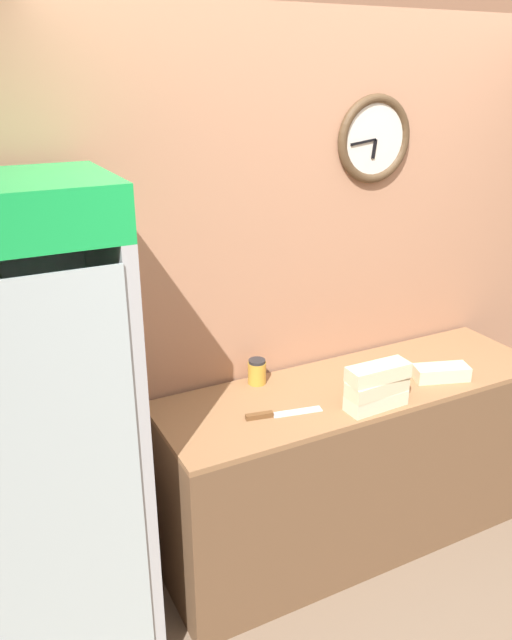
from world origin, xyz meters
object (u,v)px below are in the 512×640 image
(beverage_cooler, at_px, (21,425))
(sandwich_stack_bottom, at_px, (376,400))
(condiment_jar, at_px, (257,372))
(sandwich_stack_top, at_px, (378,372))
(chefs_knife, at_px, (273,414))
(sandwich_stack_middle, at_px, (377,386))
(sandwich_flat_left, at_px, (441,373))

(beverage_cooler, distance_m, sandwich_stack_bottom, 1.43)
(condiment_jar, bearing_deg, beverage_cooler, -169.78)
(sandwich_stack_top, relative_size, chefs_knife, 0.84)
(sandwich_stack_bottom, relative_size, condiment_jar, 2.39)
(sandwich_stack_middle, xyz_separation_m, condiment_jar, (-0.35, 0.43, -0.04))
(sandwich_flat_left, bearing_deg, sandwich_stack_middle, -170.37)
(sandwich_stack_middle, relative_size, chefs_knife, 0.85)
(sandwich_stack_middle, bearing_deg, beverage_cooler, 170.15)
(sandwich_stack_middle, xyz_separation_m, chefs_knife, (-0.43, 0.14, -0.09))
(beverage_cooler, xyz_separation_m, sandwich_flat_left, (1.84, -0.17, -0.13))
(beverage_cooler, relative_size, sandwich_flat_left, 7.08)
(sandwich_stack_top, relative_size, condiment_jar, 2.37)
(sandwich_stack_middle, height_order, sandwich_flat_left, sandwich_stack_middle)
(sandwich_stack_bottom, distance_m, sandwich_flat_left, 0.44)
(sandwich_stack_top, xyz_separation_m, sandwich_flat_left, (0.44, 0.07, -0.13))
(sandwich_flat_left, xyz_separation_m, chefs_knife, (-0.86, 0.06, -0.03))
(beverage_cooler, height_order, sandwich_stack_bottom, beverage_cooler)
(sandwich_stack_middle, height_order, chefs_knife, sandwich_stack_middle)
(sandwich_stack_middle, relative_size, sandwich_stack_top, 1.01)
(sandwich_stack_top, bearing_deg, sandwich_stack_bottom, 0.00)
(sandwich_stack_bottom, xyz_separation_m, chefs_knife, (-0.43, 0.14, -0.03))
(condiment_jar, bearing_deg, sandwich_stack_top, -50.73)
(sandwich_flat_left, distance_m, chefs_knife, 0.87)
(sandwich_flat_left, height_order, chefs_knife, sandwich_flat_left)
(chefs_knife, distance_m, condiment_jar, 0.31)
(sandwich_stack_top, relative_size, sandwich_flat_left, 1.02)
(chefs_knife, bearing_deg, sandwich_stack_bottom, -17.60)
(beverage_cooler, bearing_deg, sandwich_flat_left, -5.28)
(sandwich_stack_top, bearing_deg, sandwich_flat_left, 9.63)
(beverage_cooler, relative_size, sandwich_stack_top, 6.93)
(sandwich_stack_middle, relative_size, condiment_jar, 2.40)
(sandwich_stack_middle, relative_size, sandwich_flat_left, 1.04)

